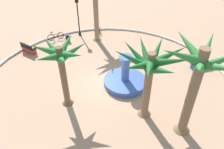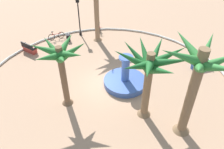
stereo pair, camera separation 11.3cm
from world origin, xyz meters
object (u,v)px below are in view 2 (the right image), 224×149
at_px(fountain, 125,81).
at_px(palm_tree_near_fountain, 61,59).
at_px(lamppost, 79,13).
at_px(palm_tree_by_curb, 197,76).
at_px(bench_west, 29,49).
at_px(bench_east, 200,65).
at_px(bicycle_by_lamppost, 100,28).
at_px(trash_bin, 68,37).
at_px(bicycle_red_frame, 56,36).
at_px(palm_tree_far_side, 150,67).

height_order(fountain, palm_tree_near_fountain, palm_tree_near_fountain).
height_order(fountain, lamppost, lamppost).
xyz_separation_m(palm_tree_by_curb, bench_west, (12.12, -9.22, -3.92)).
distance_m(bench_east, bench_west, 15.55).
relative_size(palm_tree_by_curb, bench_east, 3.63).
distance_m(fountain, lamppost, 9.69).
bearing_deg(bicycle_by_lamppost, palm_tree_near_fountain, 81.26).
bearing_deg(fountain, bench_west, -28.33).
relative_size(lamppost, bicycle_by_lamppost, 2.42).
relative_size(bench_west, lamppost, 0.39).
xyz_separation_m(palm_tree_by_curb, trash_bin, (8.80, -11.47, -3.88)).
relative_size(fountain, bench_west, 2.04).
relative_size(bench_west, bicycle_by_lamppost, 0.94).
bearing_deg(bench_east, palm_tree_near_fountain, 21.86).
bearing_deg(bicycle_red_frame, bench_east, 158.77).
bearing_deg(palm_tree_far_side, bicycle_red_frame, -52.75).
height_order(lamppost, trash_bin, lamppost).
distance_m(palm_tree_by_curb, bicycle_red_frame, 16.01).
distance_m(lamppost, bicycle_by_lamppost, 2.99).
distance_m(bicycle_red_frame, bicycle_by_lamppost, 4.77).
height_order(palm_tree_by_curb, lamppost, palm_tree_by_curb).
bearing_deg(lamppost, palm_tree_far_side, 115.89).
xyz_separation_m(palm_tree_near_fountain, palm_tree_by_curb, (-7.39, 2.38, 0.59)).
distance_m(fountain, palm_tree_by_curb, 6.78).
distance_m(bench_east, lamppost, 12.73).
distance_m(fountain, bench_west, 10.04).
xyz_separation_m(fountain, palm_tree_far_side, (-1.12, 3.10, 3.48)).
bearing_deg(lamppost, bench_east, 150.50).
bearing_deg(bench_east, trash_bin, -21.95).
bearing_deg(palm_tree_near_fountain, lamppost, -88.22).
relative_size(palm_tree_near_fountain, lamppost, 1.16).
bearing_deg(palm_tree_near_fountain, bench_west, -55.35).
bearing_deg(bench_west, bicycle_by_lamppost, -145.97).
bearing_deg(palm_tree_by_curb, bicycle_red_frame, -49.46).
bearing_deg(bicycle_red_frame, bicycle_by_lamppost, -158.10).
xyz_separation_m(bench_west, bicycle_red_frame, (-2.03, -2.58, 0.04)).
bearing_deg(trash_bin, bicycle_red_frame, -14.20).
bearing_deg(palm_tree_far_side, trash_bin, -56.68).
bearing_deg(bicycle_by_lamppost, fountain, 104.67).
bearing_deg(palm_tree_far_side, lamppost, -64.11).
height_order(palm_tree_far_side, trash_bin, palm_tree_far_side).
bearing_deg(lamppost, fountain, 117.95).
distance_m(palm_tree_by_curb, palm_tree_far_side, 2.59).
height_order(palm_tree_near_fountain, bicycle_red_frame, palm_tree_near_fountain).
bearing_deg(bench_east, palm_tree_far_side, 44.47).
bearing_deg(bench_east, lamppost, -29.50).
bearing_deg(trash_bin, palm_tree_by_curb, 127.50).
relative_size(bench_west, trash_bin, 2.21).
relative_size(palm_tree_by_curb, lamppost, 1.47).
height_order(fountain, trash_bin, fountain).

